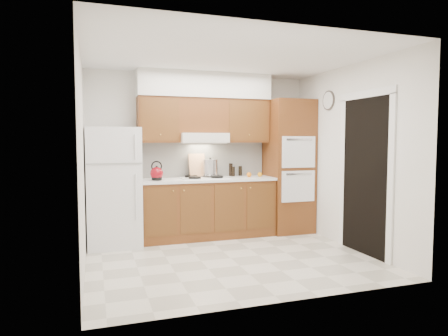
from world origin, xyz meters
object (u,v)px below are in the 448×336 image
at_px(fridge, 114,187).
at_px(stock_pot, 210,168).
at_px(kettle, 157,173).
at_px(oven_cabinet, 289,166).

distance_m(fridge, stock_pot, 1.53).
bearing_deg(kettle, oven_cabinet, 9.72).
height_order(fridge, oven_cabinet, oven_cabinet).
bearing_deg(fridge, oven_cabinet, 0.70).
bearing_deg(oven_cabinet, kettle, -177.61).
relative_size(fridge, stock_pot, 6.83).
bearing_deg(stock_pot, oven_cabinet, -4.66).
xyz_separation_m(kettle, stock_pot, (0.89, 0.20, 0.05)).
xyz_separation_m(fridge, stock_pot, (1.50, 0.14, 0.24)).
height_order(oven_cabinet, stock_pot, oven_cabinet).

